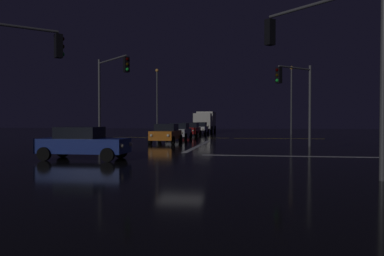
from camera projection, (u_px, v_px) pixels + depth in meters
ground at (180, 155)px, 21.26m from camera, size 120.00×120.00×0.10m
stop_line_north at (199, 145)px, 28.71m from camera, size 0.35×12.85×0.01m
centre_line_ns at (215, 138)px, 40.16m from camera, size 22.00×0.15×0.01m
crosswalk_bar_east at (326, 157)px, 20.07m from camera, size 12.85×0.40×0.01m
sedan_orange at (166, 133)px, 31.31m from camera, size 2.02×4.33×1.57m
sedan_silver at (179, 131)px, 37.77m from camera, size 2.02×4.33×1.57m
sedan_red at (191, 129)px, 44.28m from camera, size 2.02×4.33×1.57m
sedan_white at (200, 128)px, 50.05m from camera, size 2.02×4.33×1.57m
box_truck at (205, 121)px, 57.84m from camera, size 2.68×8.28×3.08m
sedan_blue_crossing at (83, 143)px, 18.73m from camera, size 4.33×2.02×1.57m
traffic_signal_nw at (110, 84)px, 28.65m from camera, size 3.64×3.64×6.60m
traffic_signal_ne at (297, 90)px, 26.91m from camera, size 2.66×2.66×5.79m
traffic_signal_se at (328, 48)px, 13.70m from camera, size 3.66×3.66×6.42m
streetlamp_left_far at (157, 96)px, 51.28m from camera, size 0.44×0.44×8.62m
streetlamp_right_far at (291, 95)px, 48.58m from camera, size 0.44×0.44×8.61m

